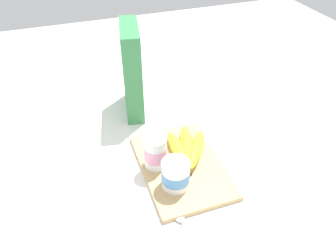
% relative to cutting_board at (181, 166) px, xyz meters
% --- Properties ---
extents(ground_plane, '(2.40, 2.40, 0.00)m').
position_rel_cutting_board_xyz_m(ground_plane, '(0.00, 0.00, -0.01)').
color(ground_plane, white).
extents(cutting_board, '(0.32, 0.21, 0.01)m').
position_rel_cutting_board_xyz_m(cutting_board, '(0.00, 0.00, 0.00)').
color(cutting_board, tan).
rests_on(cutting_board, ground_plane).
extents(cereal_box, '(0.19, 0.09, 0.30)m').
position_rel_cutting_board_xyz_m(cereal_box, '(0.32, 0.05, 0.14)').
color(cereal_box, '#38844C').
rests_on(cereal_box, ground_plane).
extents(yogurt_cup_front, '(0.07, 0.07, 0.08)m').
position_rel_cutting_board_xyz_m(yogurt_cup_front, '(-0.07, 0.04, 0.05)').
color(yogurt_cup_front, white).
rests_on(yogurt_cup_front, cutting_board).
extents(yogurt_cup_back, '(0.06, 0.06, 0.10)m').
position_rel_cutting_board_xyz_m(yogurt_cup_back, '(0.02, 0.07, 0.06)').
color(yogurt_cup_back, white).
rests_on(yogurt_cup_back, cutting_board).
extents(banana_bunch, '(0.19, 0.13, 0.04)m').
position_rel_cutting_board_xyz_m(banana_bunch, '(0.03, -0.03, 0.03)').
color(banana_bunch, yellow).
rests_on(banana_bunch, cutting_board).
extents(spoon, '(0.13, 0.04, 0.01)m').
position_rel_cutting_board_xyz_m(spoon, '(-0.18, 0.06, -0.00)').
color(spoon, silver).
rests_on(spoon, ground_plane).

